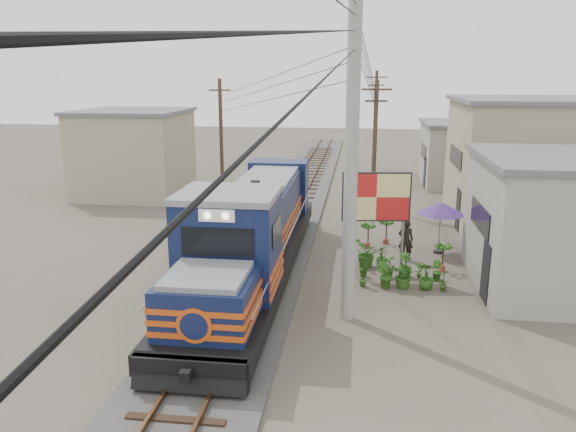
# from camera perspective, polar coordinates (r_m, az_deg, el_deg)

# --- Properties ---
(ground) EXTENTS (120.00, 120.00, 0.00)m
(ground) POSITION_cam_1_polar(r_m,az_deg,el_deg) (18.61, -4.93, -9.07)
(ground) COLOR #473F35
(ground) RESTS_ON ground
(ballast) EXTENTS (3.60, 70.00, 0.16)m
(ballast) POSITION_cam_1_polar(r_m,az_deg,el_deg) (27.90, -0.60, -0.78)
(ballast) COLOR #595651
(ballast) RESTS_ON ground
(track) EXTENTS (1.15, 70.00, 0.12)m
(track) POSITION_cam_1_polar(r_m,az_deg,el_deg) (27.85, -0.60, -0.42)
(track) COLOR #51331E
(track) RESTS_ON ground
(locomotive) EXTENTS (2.91, 15.85, 3.93)m
(locomotive) POSITION_cam_1_polar(r_m,az_deg,el_deg) (20.24, -3.61, -1.91)
(locomotive) COLOR black
(locomotive) RESTS_ON ground
(utility_pole_main) EXTENTS (0.40, 0.40, 10.00)m
(utility_pole_main) POSITION_cam_1_polar(r_m,az_deg,el_deg) (16.34, 6.45, 5.87)
(utility_pole_main) COLOR #9E9B93
(utility_pole_main) RESTS_ON ground
(wooden_pole_mid) EXTENTS (1.60, 0.24, 7.00)m
(wooden_pole_mid) POSITION_cam_1_polar(r_m,az_deg,el_deg) (30.89, 8.80, 7.35)
(wooden_pole_mid) COLOR #4C3826
(wooden_pole_mid) RESTS_ON ground
(wooden_pole_far) EXTENTS (1.60, 0.24, 7.50)m
(wooden_pole_far) POSITION_cam_1_polar(r_m,az_deg,el_deg) (44.80, 8.84, 9.84)
(wooden_pole_far) COLOR #4C3826
(wooden_pole_far) RESTS_ON ground
(wooden_pole_left) EXTENTS (1.60, 0.24, 7.00)m
(wooden_pole_left) POSITION_cam_1_polar(r_m,az_deg,el_deg) (35.94, -6.82, 8.40)
(wooden_pole_left) COLOR #4C3826
(wooden_pole_left) RESTS_ON ground
(power_lines) EXTENTS (9.65, 19.00, 3.30)m
(power_lines) POSITION_cam_1_polar(r_m,az_deg,el_deg) (25.45, -1.46, 14.80)
(power_lines) COLOR black
(power_lines) RESTS_ON ground
(shophouse_mid) EXTENTS (8.40, 7.35, 6.20)m
(shophouse_mid) POSITION_cam_1_polar(r_m,az_deg,el_deg) (30.27, 24.20, 5.02)
(shophouse_mid) COLOR gray
(shophouse_mid) RESTS_ON ground
(shophouse_back) EXTENTS (6.30, 6.30, 4.20)m
(shophouse_back) POSITION_cam_1_polar(r_m,az_deg,el_deg) (39.68, 17.95, 6.08)
(shophouse_back) COLOR gray
(shophouse_back) RESTS_ON ground
(shophouse_left) EXTENTS (6.30, 6.30, 5.20)m
(shophouse_left) POSITION_cam_1_polar(r_m,az_deg,el_deg) (35.76, -15.40, 6.23)
(shophouse_left) COLOR gray
(shophouse_left) RESTS_ON ground
(billboard) EXTENTS (2.51, 0.41, 3.89)m
(billboard) POSITION_cam_1_polar(r_m,az_deg,el_deg) (20.77, 8.96, 1.68)
(billboard) COLOR #99999E
(billboard) RESTS_ON ground
(market_umbrella) EXTENTS (2.61, 2.61, 2.18)m
(market_umbrella) POSITION_cam_1_polar(r_m,az_deg,el_deg) (24.05, 15.28, 0.73)
(market_umbrella) COLOR black
(market_umbrella) RESTS_ON ground
(vendor) EXTENTS (0.62, 0.42, 1.68)m
(vendor) POSITION_cam_1_polar(r_m,az_deg,el_deg) (23.08, 11.87, -2.41)
(vendor) COLOR black
(vendor) RESTS_ON ground
(plant_nursery) EXTENTS (3.37, 3.12, 1.10)m
(plant_nursery) POSITION_cam_1_polar(r_m,az_deg,el_deg) (21.10, 10.32, -4.99)
(plant_nursery) COLOR #2A5A19
(plant_nursery) RESTS_ON ground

